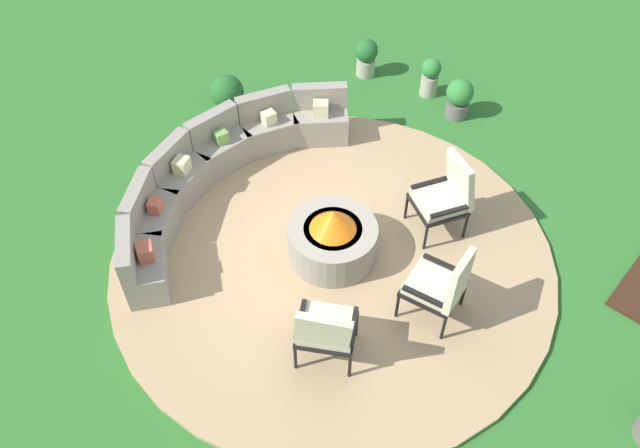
% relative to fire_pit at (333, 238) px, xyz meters
% --- Properties ---
extents(ground_plane, '(24.00, 24.00, 0.00)m').
position_rel_fire_pit_xyz_m(ground_plane, '(0.00, 0.00, -0.35)').
color(ground_plane, '#2D6B28').
extents(patio_circle, '(5.33, 5.33, 0.06)m').
position_rel_fire_pit_xyz_m(patio_circle, '(0.00, 0.00, -0.32)').
color(patio_circle, tan).
rests_on(patio_circle, ground_plane).
extents(fire_pit, '(1.06, 1.06, 0.74)m').
position_rel_fire_pit_xyz_m(fire_pit, '(0.00, 0.00, 0.00)').
color(fire_pit, gray).
rests_on(fire_pit, patio_circle).
extents(curved_stone_bench, '(4.09, 1.56, 0.79)m').
position_rel_fire_pit_xyz_m(curved_stone_bench, '(-0.14, 1.84, 0.02)').
color(curved_stone_bench, gray).
rests_on(curved_stone_bench, patio_circle).
extents(lounge_chair_front_left, '(0.78, 0.81, 1.00)m').
position_rel_fire_pit_xyz_m(lounge_chair_front_left, '(-1.13, -0.88, 0.24)').
color(lounge_chair_front_left, black).
rests_on(lounge_chair_front_left, patio_circle).
extents(lounge_chair_front_right, '(0.68, 0.69, 1.03)m').
position_rel_fire_pit_xyz_m(lounge_chair_front_right, '(0.12, -1.43, 0.24)').
color(lounge_chair_front_right, black).
rests_on(lounge_chair_front_right, patio_circle).
extents(lounge_chair_back_left, '(0.79, 0.80, 1.07)m').
position_rel_fire_pit_xyz_m(lounge_chair_back_left, '(1.25, -0.71, 0.26)').
color(lounge_chair_back_left, black).
rests_on(lounge_chair_back_left, patio_circle).
extents(potted_plant_0, '(0.36, 0.36, 0.62)m').
position_rel_fire_pit_xyz_m(potted_plant_0, '(3.23, 2.10, -0.01)').
color(potted_plant_0, '#A89E8E').
rests_on(potted_plant_0, ground_plane).
extents(potted_plant_2, '(0.50, 0.50, 0.65)m').
position_rel_fire_pit_xyz_m(potted_plant_2, '(1.08, 2.99, -0.00)').
color(potted_plant_2, '#A89E8E').
rests_on(potted_plant_2, ground_plane).
extents(potted_plant_3, '(0.40, 0.40, 0.62)m').
position_rel_fire_pit_xyz_m(potted_plant_3, '(3.32, 0.42, -0.02)').
color(potted_plant_3, '#605B56').
rests_on(potted_plant_3, ground_plane).
extents(potted_plant_4, '(0.30, 0.30, 0.62)m').
position_rel_fire_pit_xyz_m(potted_plant_4, '(3.48, 1.04, -0.02)').
color(potted_plant_4, '#A89E8E').
rests_on(potted_plant_4, ground_plane).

